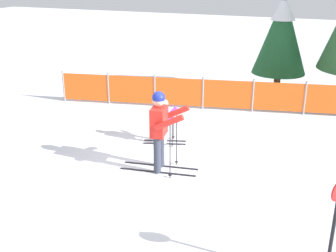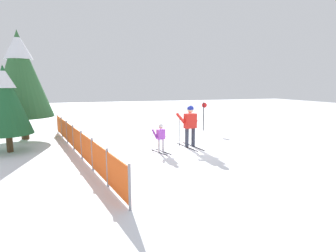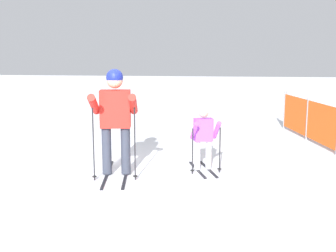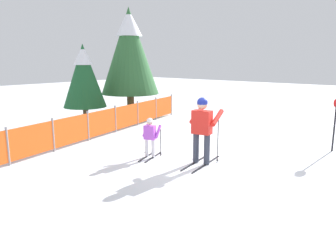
# 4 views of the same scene
# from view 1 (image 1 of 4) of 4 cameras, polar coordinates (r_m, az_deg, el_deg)

# --- Properties ---
(ground_plane) EXTENTS (60.00, 60.00, 0.00)m
(ground_plane) POSITION_cam_1_polar(r_m,az_deg,el_deg) (8.84, -0.76, -6.32)
(ground_plane) COLOR white
(skier_adult) EXTENTS (1.66, 0.80, 1.72)m
(skier_adult) POSITION_cam_1_polar(r_m,az_deg,el_deg) (8.56, -1.05, 0.27)
(skier_adult) COLOR black
(skier_adult) RESTS_ON ground_plane
(skier_child) EXTENTS (1.05, 0.59, 1.10)m
(skier_child) POSITION_cam_1_polar(r_m,az_deg,el_deg) (10.06, -0.36, 1.09)
(skier_child) COLOR black
(skier_child) RESTS_ON ground_plane
(safety_fence) EXTENTS (10.13, 2.16, 0.99)m
(safety_fence) POSITION_cam_1_polar(r_m,az_deg,el_deg) (12.59, 8.07, 4.28)
(safety_fence) COLOR gray
(safety_fence) RESTS_ON ground_plane
(conifer_far) EXTENTS (1.76, 1.76, 3.27)m
(conifer_far) POSITION_cam_1_polar(r_m,az_deg,el_deg) (14.45, 15.13, 12.11)
(conifer_far) COLOR #4C3823
(conifer_far) RESTS_ON ground_plane
(trail_marker) EXTENTS (0.16, 0.25, 1.57)m
(trail_marker) POSITION_cam_1_polar(r_m,az_deg,el_deg) (5.93, 21.58, -11.92)
(trail_marker) COLOR black
(trail_marker) RESTS_ON ground_plane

